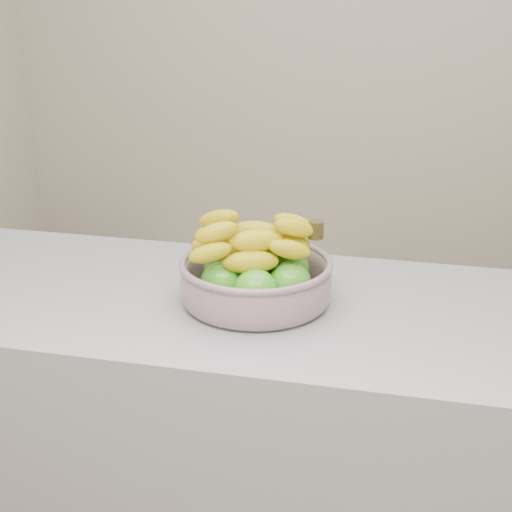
{
  "coord_description": "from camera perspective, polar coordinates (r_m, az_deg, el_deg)",
  "views": [
    {
      "loc": [
        0.32,
        -1.94,
        1.52
      ],
      "look_at": [
        0.02,
        -0.63,
        1.0
      ],
      "focal_mm": 50.0,
      "sensor_mm": 36.0,
      "label": 1
    }
  ],
  "objects": [
    {
      "name": "fruit_bowl",
      "position": [
        1.46,
        -0.02,
        -1.53
      ],
      "size": [
        0.31,
        0.31,
        0.17
      ],
      "rotation": [
        0.0,
        0.0,
        0.22
      ],
      "color": "#99AAB7",
      "rests_on": "counter"
    },
    {
      "name": "counter",
      "position": [
        1.72,
        -0.53,
        -17.28
      ],
      "size": [
        2.0,
        0.6,
        0.9
      ],
      "primitive_type": "cube",
      "color": "#95959C",
      "rests_on": "ground"
    },
    {
      "name": "ground",
      "position": [
        2.49,
        3.05,
        -16.57
      ],
      "size": [
        4.0,
        4.0,
        0.0
      ],
      "primitive_type": "plane",
      "color": "tan",
      "rests_on": "ground"
    }
  ]
}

